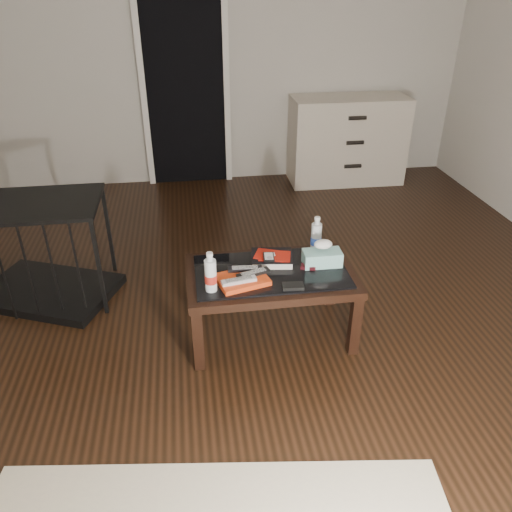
# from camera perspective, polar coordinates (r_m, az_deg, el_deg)

# --- Properties ---
(ground) EXTENTS (5.00, 5.00, 0.00)m
(ground) POSITION_cam_1_polar(r_m,az_deg,el_deg) (3.49, 0.63, -5.53)
(ground) COLOR black
(ground) RESTS_ON ground
(room_shell) EXTENTS (5.00, 5.00, 5.00)m
(room_shell) POSITION_cam_1_polar(r_m,az_deg,el_deg) (2.87, 0.82, 21.89)
(room_shell) COLOR #BAB7AC
(room_shell) RESTS_ON ground
(doorway) EXTENTS (0.90, 0.08, 2.07)m
(doorway) POSITION_cam_1_polar(r_m,az_deg,el_deg) (5.37, -8.12, 18.83)
(doorway) COLOR black
(doorway) RESTS_ON ground
(coffee_table) EXTENTS (1.00, 0.60, 0.46)m
(coffee_table) POSITION_cam_1_polar(r_m,az_deg,el_deg) (3.01, 1.70, -2.74)
(coffee_table) COLOR black
(coffee_table) RESTS_ON ground
(dresser) EXTENTS (1.21, 0.54, 0.90)m
(dresser) POSITION_cam_1_polar(r_m,az_deg,el_deg) (5.55, 10.35, 12.90)
(dresser) COLOR beige
(dresser) RESTS_ON ground
(pet_crate) EXTENTS (1.06, 0.90, 0.71)m
(pet_crate) POSITION_cam_1_polar(r_m,az_deg,el_deg) (3.76, -23.14, -1.14)
(pet_crate) COLOR black
(pet_crate) RESTS_ON ground
(magazines) EXTENTS (0.32, 0.28, 0.03)m
(magazines) POSITION_cam_1_polar(r_m,az_deg,el_deg) (2.86, -1.58, -2.70)
(magazines) COLOR red
(magazines) RESTS_ON coffee_table
(remote_silver) EXTENTS (0.21, 0.08, 0.02)m
(remote_silver) POSITION_cam_1_polar(r_m,az_deg,el_deg) (2.81, -1.97, -2.80)
(remote_silver) COLOR #B6B6BB
(remote_silver) RESTS_ON magazines
(remote_black_front) EXTENTS (0.21, 0.11, 0.02)m
(remote_black_front) POSITION_cam_1_polar(r_m,az_deg,el_deg) (2.87, -0.31, -1.96)
(remote_black_front) COLOR black
(remote_black_front) RESTS_ON magazines
(remote_black_back) EXTENTS (0.20, 0.06, 0.02)m
(remote_black_back) POSITION_cam_1_polar(r_m,az_deg,el_deg) (2.92, -1.27, -1.45)
(remote_black_back) COLOR black
(remote_black_back) RESTS_ON magazines
(textbook) EXTENTS (0.28, 0.23, 0.05)m
(textbook) POSITION_cam_1_polar(r_m,az_deg,el_deg) (3.05, 1.83, -0.28)
(textbook) COLOR black
(textbook) RESTS_ON coffee_table
(dvd_mailers) EXTENTS (0.23, 0.20, 0.01)m
(dvd_mailers) POSITION_cam_1_polar(r_m,az_deg,el_deg) (3.04, 1.71, 0.14)
(dvd_mailers) COLOR #A9160B
(dvd_mailers) RESTS_ON textbook
(ipod) EXTENTS (0.07, 0.11, 0.02)m
(ipod) POSITION_cam_1_polar(r_m,az_deg,el_deg) (3.00, 1.47, -0.11)
(ipod) COLOR black
(ipod) RESTS_ON dvd_mailers
(flip_phone) EXTENTS (0.10, 0.07, 0.02)m
(flip_phone) POSITION_cam_1_polar(r_m,az_deg,el_deg) (3.01, 6.00, -1.23)
(flip_phone) COLOR black
(flip_phone) RESTS_ON coffee_table
(wallet) EXTENTS (0.12, 0.08, 0.02)m
(wallet) POSITION_cam_1_polar(r_m,az_deg,el_deg) (2.82, 4.25, -3.46)
(wallet) COLOR black
(wallet) RESTS_ON coffee_table
(water_bottle_left) EXTENTS (0.07, 0.07, 0.24)m
(water_bottle_left) POSITION_cam_1_polar(r_m,az_deg,el_deg) (2.75, -5.23, -1.81)
(water_bottle_left) COLOR silver
(water_bottle_left) RESTS_ON coffee_table
(water_bottle_right) EXTENTS (0.07, 0.07, 0.24)m
(water_bottle_right) POSITION_cam_1_polar(r_m,az_deg,el_deg) (3.15, 6.91, 2.48)
(water_bottle_right) COLOR silver
(water_bottle_right) RESTS_ON coffee_table
(tissue_box) EXTENTS (0.23, 0.12, 0.09)m
(tissue_box) POSITION_cam_1_polar(r_m,az_deg,el_deg) (3.04, 7.56, -0.23)
(tissue_box) COLOR teal
(tissue_box) RESTS_ON coffee_table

